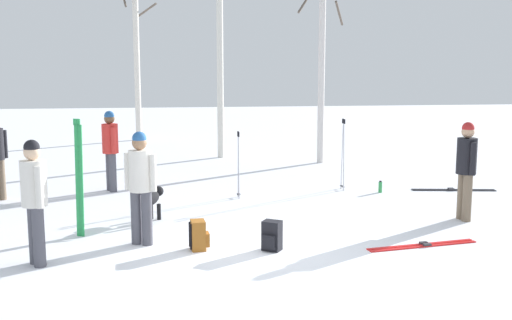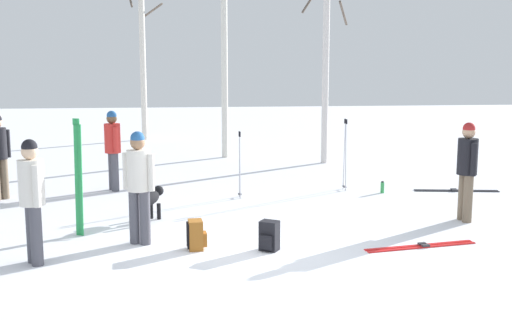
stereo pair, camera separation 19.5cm
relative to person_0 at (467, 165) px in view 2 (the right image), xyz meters
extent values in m
plane|color=white|center=(-3.67, -1.67, -0.98)|extent=(60.00, 60.00, 0.00)
cylinder|color=#72604C|center=(0.00, -0.09, -0.57)|extent=(0.16, 0.16, 0.82)
cylinder|color=#72604C|center=(0.00, 0.09, -0.57)|extent=(0.16, 0.16, 0.82)
cylinder|color=black|center=(0.00, 0.00, 0.15)|extent=(0.34, 0.34, 0.62)
sphere|color=tan|center=(0.00, 0.00, 0.57)|extent=(0.22, 0.22, 0.22)
sphere|color=#B22626|center=(0.00, 0.00, 0.63)|extent=(0.21, 0.21, 0.21)
cylinder|color=black|center=(0.01, -0.21, 0.13)|extent=(0.10, 0.10, 0.56)
cylinder|color=black|center=(-0.01, 0.21, 0.13)|extent=(0.10, 0.10, 0.56)
cylinder|color=#4C4C56|center=(-6.80, -1.66, -0.57)|extent=(0.16, 0.16, 0.82)
cylinder|color=#4C4C56|center=(-6.89, -1.50, -0.57)|extent=(0.16, 0.16, 0.82)
cylinder|color=silver|center=(-6.84, -1.58, 0.15)|extent=(0.34, 0.34, 0.62)
sphere|color=beige|center=(-6.84, -1.58, 0.57)|extent=(0.22, 0.22, 0.22)
sphere|color=black|center=(-6.84, -1.58, 0.63)|extent=(0.21, 0.21, 0.21)
cylinder|color=silver|center=(-6.74, -1.76, 0.13)|extent=(0.10, 0.10, 0.56)
cylinder|color=silver|center=(-6.95, -1.40, 0.13)|extent=(0.10, 0.10, 0.56)
cylinder|color=#72604C|center=(-8.44, 2.72, -0.57)|extent=(0.16, 0.16, 0.82)
cylinder|color=black|center=(-8.35, 2.80, 0.13)|extent=(0.10, 0.10, 0.56)
cylinder|color=#4C4C56|center=(-5.41, -0.82, -0.57)|extent=(0.16, 0.16, 0.82)
cylinder|color=#4C4C56|center=(-5.57, -0.74, -0.57)|extent=(0.16, 0.16, 0.82)
cylinder|color=silver|center=(-5.49, -0.78, 0.15)|extent=(0.34, 0.34, 0.62)
sphere|color=#997051|center=(-5.49, -0.78, 0.57)|extent=(0.22, 0.22, 0.22)
sphere|color=#265999|center=(-5.49, -0.78, 0.63)|extent=(0.21, 0.21, 0.21)
cylinder|color=silver|center=(-5.30, -0.87, 0.13)|extent=(0.10, 0.10, 0.56)
cylinder|color=silver|center=(-5.68, -0.69, 0.13)|extent=(0.10, 0.10, 0.56)
cylinder|color=#4C4C56|center=(-6.38, 3.39, -0.57)|extent=(0.16, 0.16, 0.82)
cylinder|color=#4C4C56|center=(-6.31, 3.22, -0.57)|extent=(0.16, 0.16, 0.82)
cylinder|color=red|center=(-6.35, 3.30, 0.15)|extent=(0.34, 0.34, 0.62)
sphere|color=brown|center=(-6.35, 3.30, 0.57)|extent=(0.22, 0.22, 0.22)
sphere|color=#265999|center=(-6.35, 3.30, 0.63)|extent=(0.21, 0.21, 0.21)
cylinder|color=red|center=(-6.43, 3.49, 0.13)|extent=(0.10, 0.10, 0.56)
cylinder|color=red|center=(-6.26, 3.11, 0.13)|extent=(0.10, 0.10, 0.56)
ellipsoid|color=black|center=(-5.43, 0.55, -0.57)|extent=(0.47, 0.63, 0.26)
sphere|color=black|center=(-5.28, 0.85, -0.51)|extent=(0.18, 0.18, 0.18)
ellipsoid|color=black|center=(-5.25, 0.91, -0.53)|extent=(0.10, 0.12, 0.06)
cylinder|color=black|center=(-5.59, 0.24, -0.49)|extent=(0.12, 0.19, 0.17)
cylinder|color=black|center=(-5.41, 0.76, -0.84)|extent=(0.07, 0.07, 0.28)
cylinder|color=black|center=(-5.28, 0.69, -0.84)|extent=(0.07, 0.07, 0.28)
cylinder|color=black|center=(-5.59, 0.42, -0.84)|extent=(0.07, 0.07, 0.28)
cylinder|color=black|center=(-5.45, 0.35, -0.84)|extent=(0.07, 0.07, 0.28)
cube|color=green|center=(-6.49, -0.21, -0.09)|extent=(0.10, 0.06, 1.78)
cube|color=green|center=(-6.49, -0.21, 0.83)|extent=(0.06, 0.04, 0.10)
cube|color=green|center=(-6.44, -0.23, -0.09)|extent=(0.10, 0.06, 1.78)
cube|color=green|center=(-6.44, -0.23, 0.83)|extent=(0.06, 0.04, 0.10)
cube|color=black|center=(0.95, 2.48, -0.97)|extent=(1.76, 0.34, 0.02)
cube|color=#333338|center=(0.90, 2.49, -0.95)|extent=(0.13, 0.08, 0.03)
cube|color=black|center=(0.94, 2.38, -0.97)|extent=(1.76, 0.34, 0.02)
cube|color=#333338|center=(0.89, 2.39, -0.95)|extent=(0.13, 0.08, 0.03)
cube|color=red|center=(-1.31, -1.45, -0.97)|extent=(1.76, 0.36, 0.02)
cube|color=#333338|center=(-1.26, -1.44, -0.95)|extent=(0.13, 0.08, 0.03)
cube|color=red|center=(-1.33, -1.35, -0.97)|extent=(1.76, 0.36, 0.02)
cube|color=#333338|center=(-1.28, -1.34, -0.95)|extent=(0.13, 0.08, 0.03)
cylinder|color=#B2B2BC|center=(-3.72, 2.34, -0.35)|extent=(0.02, 0.10, 1.25)
cylinder|color=black|center=(-3.72, 2.34, 0.32)|extent=(0.04, 0.04, 0.10)
cylinder|color=black|center=(-3.72, 2.34, -0.91)|extent=(0.07, 0.07, 0.01)
cylinder|color=#B2B2BC|center=(-3.72, 2.24, -0.35)|extent=(0.02, 0.10, 1.25)
cylinder|color=black|center=(-3.72, 2.24, 0.32)|extent=(0.04, 0.04, 0.10)
cylinder|color=black|center=(-3.72, 2.24, -0.91)|extent=(0.07, 0.07, 0.01)
cylinder|color=#B2B2BC|center=(-1.41, 2.89, -0.26)|extent=(0.02, 0.11, 1.43)
cylinder|color=black|center=(-1.41, 2.89, 0.50)|extent=(0.04, 0.04, 0.10)
cylinder|color=black|center=(-1.41, 2.89, -0.91)|extent=(0.07, 0.07, 0.01)
cylinder|color=#B2B2BC|center=(-1.41, 2.76, -0.26)|extent=(0.02, 0.11, 1.43)
cylinder|color=black|center=(-1.41, 2.76, 0.50)|extent=(0.04, 0.04, 0.10)
cylinder|color=black|center=(-1.41, 2.76, -0.91)|extent=(0.07, 0.07, 0.01)
cube|color=black|center=(-3.59, -1.32, -0.76)|extent=(0.33, 0.31, 0.44)
cube|color=black|center=(-3.66, -1.43, -0.83)|extent=(0.20, 0.15, 0.20)
cube|color=black|center=(-3.59, -1.18, -0.76)|extent=(0.04, 0.04, 0.37)
cube|color=black|center=(-3.47, -1.26, -0.76)|extent=(0.04, 0.04, 0.37)
cube|color=#99591E|center=(-4.66, -1.17, -0.76)|extent=(0.22, 0.28, 0.44)
cube|color=#99591E|center=(-4.53, -1.15, -0.83)|extent=(0.08, 0.20, 0.20)
cube|color=black|center=(-4.77, -1.25, -0.76)|extent=(0.03, 0.04, 0.37)
cube|color=black|center=(-4.78, -1.10, -0.76)|extent=(0.03, 0.04, 0.37)
cylinder|color=green|center=(-0.70, 2.42, -0.87)|extent=(0.08, 0.08, 0.23)
cylinder|color=black|center=(-0.70, 2.42, -0.74)|extent=(0.05, 0.05, 0.02)
cylinder|color=silver|center=(-6.29, 12.25, 2.66)|extent=(0.21, 0.21, 7.27)
cylinder|color=brown|center=(-5.93, 12.61, 3.54)|extent=(0.79, 0.78, 0.49)
cylinder|color=brown|center=(-6.64, 12.18, 3.83)|extent=(0.22, 0.76, 0.50)
cylinder|color=silver|center=(-3.69, 7.77, 2.85)|extent=(0.18, 0.18, 7.66)
cylinder|color=silver|center=(-1.05, 6.46, 1.69)|extent=(0.18, 0.18, 5.35)
cylinder|color=brown|center=(-0.65, 6.26, 3.02)|extent=(0.46, 0.86, 0.58)
camera|label=1|loc=(-4.93, -9.98, 1.74)|focal=43.48mm
camera|label=2|loc=(-4.74, -10.00, 1.74)|focal=43.48mm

